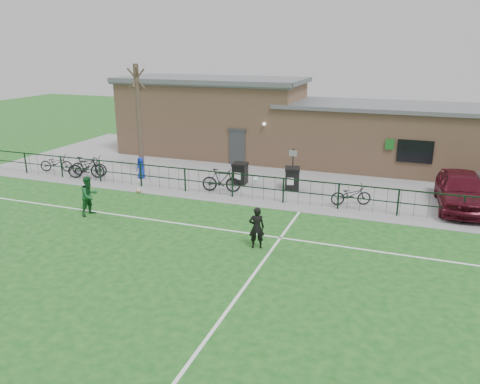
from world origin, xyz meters
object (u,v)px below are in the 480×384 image
(car_maroon, at_px, (461,190))
(bicycle_a, at_px, (56,163))
(bicycle_c, at_px, (89,166))
(bare_tree, at_px, (139,120))
(ball_ground, at_px, (139,190))
(bicycle_e, at_px, (351,195))
(sign_post, at_px, (293,168))
(wheelie_bin_left, at_px, (240,174))
(bicycle_b, at_px, (86,167))
(outfield_player, at_px, (89,196))
(bicycle_d, at_px, (221,180))
(wheelie_bin_right, at_px, (292,179))
(spectator_child, at_px, (141,168))

(car_maroon, height_order, bicycle_a, car_maroon)
(bicycle_c, bearing_deg, bare_tree, -62.37)
(ball_ground, bearing_deg, bicycle_e, 9.69)
(sign_post, bearing_deg, wheelie_bin_left, -172.26)
(wheelie_bin_left, xyz_separation_m, bicycle_e, (5.87, -1.46, -0.03))
(car_maroon, height_order, bicycle_b, car_maroon)
(ball_ground, bearing_deg, sign_post, 27.35)
(bicycle_a, xyz_separation_m, bicycle_b, (2.52, -0.57, 0.11))
(bicycle_a, height_order, outfield_player, outfield_player)
(car_maroon, distance_m, bicycle_a, 21.20)
(sign_post, distance_m, bicycle_d, 3.69)
(bicycle_c, relative_size, outfield_player, 1.23)
(wheelie_bin_right, distance_m, bicycle_c, 11.25)
(bicycle_d, bearing_deg, bicycle_a, 77.00)
(wheelie_bin_right, bearing_deg, wheelie_bin_left, 165.35)
(wheelie_bin_left, bearing_deg, bicycle_e, -17.63)
(bare_tree, xyz_separation_m, bicycle_c, (-2.30, -1.69, -2.43))
(bicycle_d, height_order, ball_ground, bicycle_d)
(wheelie_bin_left, height_order, bicycle_e, wheelie_bin_left)
(bicycle_c, distance_m, spectator_child, 3.01)
(sign_post, distance_m, ball_ground, 7.75)
(spectator_child, bearing_deg, bicycle_a, -164.10)
(bicycle_a, bearing_deg, outfield_player, -147.19)
(wheelie_bin_right, height_order, bicycle_e, wheelie_bin_right)
(wheelie_bin_left, distance_m, bicycle_c, 8.50)
(car_maroon, bearing_deg, wheelie_bin_right, 176.84)
(sign_post, bearing_deg, bicycle_a, -172.83)
(bicycle_d, bearing_deg, spectator_child, 70.07)
(bare_tree, xyz_separation_m, sign_post, (8.78, 0.06, -1.98))
(car_maroon, bearing_deg, bicycle_e, -166.38)
(bare_tree, height_order, bicycle_d, bare_tree)
(sign_post, relative_size, bicycle_e, 1.10)
(wheelie_bin_left, xyz_separation_m, bicycle_a, (-10.72, -1.32, -0.02))
(wheelie_bin_left, relative_size, bicycle_e, 0.56)
(wheelie_bin_right, bearing_deg, bicycle_e, -38.91)
(wheelie_bin_right, height_order, car_maroon, car_maroon)
(bicycle_e, relative_size, spectator_child, 1.55)
(wheelie_bin_left, relative_size, ball_ground, 4.23)
(wheelie_bin_right, bearing_deg, car_maroon, -15.07)
(spectator_child, bearing_deg, bicycle_e, 7.87)
(ball_ground, bearing_deg, bicycle_d, 22.47)
(bicycle_a, bearing_deg, wheelie_bin_right, -102.19)
(bare_tree, bearing_deg, sign_post, 0.39)
(ball_ground, bearing_deg, car_maroon, 11.61)
(bicycle_b, bearing_deg, bicycle_a, 55.29)
(car_maroon, distance_m, bicycle_c, 18.88)
(sign_post, bearing_deg, bare_tree, -179.61)
(spectator_child, relative_size, outfield_player, 0.69)
(bicycle_d, bearing_deg, ball_ground, 101.13)
(sign_post, height_order, outfield_player, sign_post)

